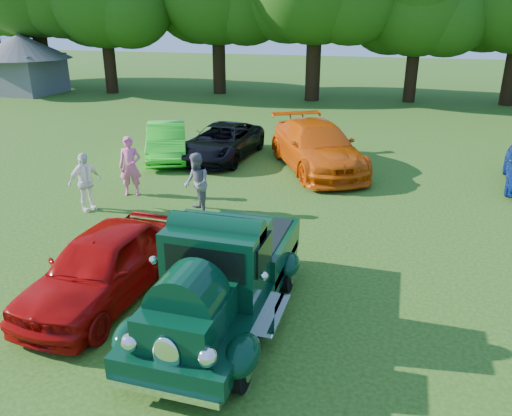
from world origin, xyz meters
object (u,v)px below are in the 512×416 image
(hero_pickup, at_px, (223,278))
(spectator_pink, at_px, (130,166))
(back_car_lime, at_px, (167,141))
(back_car_orange, at_px, (317,147))
(spectator_white, at_px, (85,182))
(spectator_grey, at_px, (197,183))
(gazebo, at_px, (23,57))
(back_car_black, at_px, (222,142))
(red_convertible, at_px, (104,265))

(hero_pickup, bearing_deg, spectator_pink, 132.04)
(back_car_lime, bearing_deg, back_car_orange, -22.57)
(back_car_lime, bearing_deg, spectator_white, -112.27)
(back_car_lime, distance_m, spectator_grey, 5.73)
(back_car_orange, relative_size, gazebo, 0.86)
(spectator_white, bearing_deg, spectator_pink, 5.21)
(back_car_lime, xyz_separation_m, back_car_black, (1.97, 0.59, -0.02))
(back_car_orange, height_order, spectator_grey, spectator_grey)
(red_convertible, xyz_separation_m, spectator_pink, (-2.46, 5.34, 0.20))
(back_car_orange, relative_size, spectator_white, 3.39)
(red_convertible, height_order, spectator_white, spectator_white)
(spectator_pink, bearing_deg, spectator_white, -131.30)
(red_convertible, distance_m, spectator_grey, 4.61)
(spectator_pink, xyz_separation_m, gazebo, (-17.30, 16.45, 1.51))
(hero_pickup, distance_m, back_car_orange, 9.61)
(back_car_black, bearing_deg, spectator_grey, -75.05)
(spectator_white, bearing_deg, spectator_grey, -50.09)
(hero_pickup, xyz_separation_m, gazebo, (-22.14, 21.83, 1.59))
(back_car_black, relative_size, back_car_orange, 0.83)
(back_car_lime, relative_size, spectator_pink, 2.23)
(back_car_black, height_order, spectator_white, spectator_white)
(back_car_orange, bearing_deg, gazebo, 122.39)
(back_car_orange, distance_m, spectator_pink, 6.41)
(back_car_black, height_order, spectator_grey, spectator_grey)
(back_car_black, height_order, back_car_orange, back_car_orange)
(hero_pickup, height_order, back_car_lime, hero_pickup)
(spectator_grey, bearing_deg, spectator_white, -112.14)
(back_car_lime, distance_m, spectator_white, 5.50)
(hero_pickup, relative_size, back_car_lime, 1.21)
(back_car_lime, relative_size, spectator_grey, 2.41)
(hero_pickup, bearing_deg, gazebo, 135.41)
(spectator_pink, bearing_deg, hero_pickup, -68.45)
(spectator_white, bearing_deg, back_car_lime, 28.47)
(red_convertible, xyz_separation_m, gazebo, (-19.76, 21.79, 1.72))
(back_car_lime, height_order, back_car_black, back_car_lime)
(back_car_orange, distance_m, spectator_grey, 5.52)
(hero_pickup, relative_size, back_car_black, 1.05)
(hero_pickup, distance_m, back_car_black, 10.64)
(red_convertible, xyz_separation_m, back_car_orange, (2.36, 9.57, 0.12))
(spectator_white, distance_m, gazebo, 24.57)
(hero_pickup, height_order, back_car_orange, hero_pickup)
(spectator_pink, distance_m, gazebo, 23.92)
(back_car_orange, bearing_deg, spectator_grey, -144.51)
(spectator_grey, bearing_deg, red_convertible, -35.43)
(spectator_grey, height_order, gazebo, gazebo)
(spectator_pink, relative_size, spectator_white, 1.09)
(spectator_grey, height_order, spectator_white, spectator_grey)
(hero_pickup, height_order, back_car_black, hero_pickup)
(spectator_grey, bearing_deg, back_car_orange, 118.14)
(red_convertible, relative_size, back_car_lime, 1.02)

